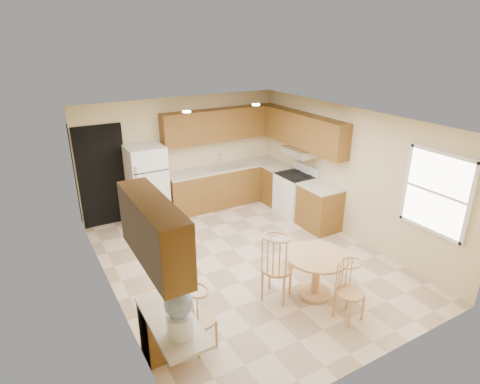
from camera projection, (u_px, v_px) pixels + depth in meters
floor at (247, 261)px, 7.05m from camera, size 5.50×5.50×0.00m
ceiling at (248, 120)px, 6.12m from camera, size 4.50×5.50×0.02m
wall_back at (183, 154)px, 8.80m from camera, size 4.50×0.02×2.50m
wall_front at (376, 278)px, 4.38m from camera, size 4.50×0.02×2.50m
wall_left at (108, 227)px, 5.54m from camera, size 0.02×5.50×2.50m
wall_right at (348, 173)px, 7.63m from camera, size 0.02×5.50×2.50m
doorway at (103, 177)px, 8.05m from camera, size 0.90×0.02×2.10m
base_cab_back at (225, 186)px, 9.27m from camera, size 2.75×0.60×0.87m
counter_back at (225, 167)px, 9.10m from camera, size 2.75×0.63×0.04m
base_cab_right_a at (278, 186)px, 9.29m from camera, size 0.60×0.59×0.87m
counter_right_a at (279, 167)px, 9.12m from camera, size 0.63×0.59×0.04m
base_cab_right_b at (319, 208)px, 8.12m from camera, size 0.60×0.80×0.87m
counter_right_b at (321, 187)px, 7.95m from camera, size 0.63×0.80×0.04m
upper_cab_back at (221, 125)px, 8.85m from camera, size 2.75×0.33×0.70m
upper_cab_right at (304, 131)px, 8.31m from camera, size 0.33×2.42×0.70m
upper_cab_left at (154, 232)px, 4.11m from camera, size 0.33×1.40×0.70m
sink at (224, 167)px, 9.08m from camera, size 0.78×0.44×0.01m
range_hood at (300, 152)px, 8.40m from camera, size 0.50×0.76×0.14m
desk_pedestal at (163, 329)px, 4.93m from camera, size 0.48×0.42×0.72m
desk_top at (172, 321)px, 4.48m from camera, size 0.50×1.20×0.04m
window at (437, 193)px, 6.04m from camera, size 0.06×1.12×1.30m
can_light_a at (187, 112)px, 6.86m from camera, size 0.14×0.14×0.02m
can_light_b at (256, 105)px, 7.51m from camera, size 0.14×0.14×0.02m
refrigerator at (147, 185)px, 8.23m from camera, size 0.73×0.71×1.65m
stove at (295, 194)px, 8.72m from camera, size 0.65×0.76×1.09m
dining_table at (317, 269)px, 5.99m from camera, size 0.93×0.93×0.69m
chair_table_a at (281, 264)px, 5.79m from camera, size 0.47×0.58×1.05m
chair_table_b at (355, 289)px, 5.40m from camera, size 0.39×0.39×0.87m
chair_desk at (203, 316)px, 4.89m from camera, size 0.39×0.50×0.87m
water_crock at (179, 312)px, 4.15m from camera, size 0.31×0.31×0.64m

